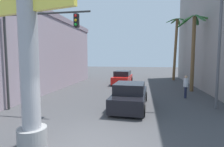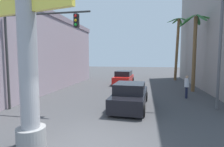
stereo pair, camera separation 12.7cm
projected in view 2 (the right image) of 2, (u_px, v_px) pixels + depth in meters
name	position (u px, v px, depth m)	size (l,w,h in m)	color
ground_plane	(124.00, 92.00, 15.85)	(90.35, 90.35, 0.00)	#424244
building_left	(11.00, 52.00, 16.39)	(8.75, 20.80, 7.23)	#9E8C99
street_lamp	(213.00, 35.00, 10.17)	(2.73, 0.28, 7.27)	#59595E
traffic_light_mast	(31.00, 42.00, 9.85)	(5.20, 0.32, 5.59)	#333333
car_lead	(130.00, 96.00, 10.88)	(2.18, 4.97, 1.56)	black
car_far	(124.00, 78.00, 20.72)	(2.17, 4.69, 1.56)	black
palm_tree_far_right	(177.00, 42.00, 23.68)	(3.10, 3.03, 8.50)	brown
palm_tree_mid_right	(195.00, 42.00, 15.65)	(3.16, 3.31, 6.96)	brown
pedestrian_mid_right	(187.00, 85.00, 13.28)	(0.45, 0.45, 1.75)	#1E233F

